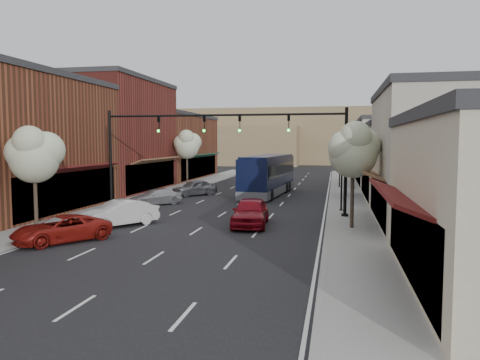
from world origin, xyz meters
The scene contains 27 objects.
ground centered at (0.00, 0.00, 0.00)m, with size 160.00×160.00×0.00m, color black.
sidewalk_left centered at (-8.40, 18.50, 0.07)m, with size 2.80×73.00×0.15m, color gray.
sidewalk_right centered at (8.40, 18.50, 0.07)m, with size 2.80×73.00×0.15m, color gray.
curb_left centered at (-7.00, 18.50, 0.07)m, with size 0.25×73.00×0.17m, color gray.
curb_right centered at (7.00, 18.50, 0.07)m, with size 0.25×73.00×0.17m, color gray.
bldg_left_midnear centered at (-14.23, 6.00, 4.66)m, with size 10.14×14.10×9.40m.
bldg_left_midfar centered at (-14.24, 20.00, 5.40)m, with size 10.14×14.10×10.90m.
bldg_left_far centered at (-14.22, 36.00, 4.16)m, with size 10.14×18.10×8.40m.
bldg_right_midnear centered at (13.72, 6.00, 3.91)m, with size 9.14×12.10×7.90m.
bldg_right_midfar centered at (13.70, 18.00, 3.17)m, with size 9.14×12.10×6.40m.
bldg_right_far centered at (13.71, 32.00, 3.66)m, with size 9.14×16.10×7.40m.
hill_far centered at (0.00, 90.00, 6.00)m, with size 120.00×30.00×12.00m, color #7A6647.
hill_near centered at (-25.00, 78.00, 4.00)m, with size 50.00×20.00×8.00m, color #7A6647.
signal_mast_right centered at (5.62, 8.00, 4.62)m, with size 8.22×0.46×7.00m.
signal_mast_left centered at (-5.62, 8.00, 4.62)m, with size 8.22×0.46×7.00m.
tree_right_near centered at (8.35, 3.94, 4.45)m, with size 2.85×2.65×5.95m.
tree_right_far centered at (8.35, 19.94, 3.99)m, with size 2.85×2.65×5.43m.
tree_left_near centered at (-8.25, -0.06, 4.22)m, with size 2.85×2.65×5.69m.
tree_left_far centered at (-8.25, 25.94, 4.60)m, with size 2.85×2.65×6.13m.
lamp_post_near centered at (7.80, 10.50, 3.01)m, with size 0.44×0.44×4.44m.
lamp_post_far centered at (7.80, 28.00, 3.01)m, with size 0.44×0.44×4.44m.
coach_bus centered at (1.39, 19.84, 1.89)m, with size 3.58×12.02×3.62m.
red_hatchback centered at (2.61, 4.18, 0.82)m, with size 1.93×4.79×1.63m, color maroon.
parked_car_a centered at (-5.57, -1.95, 0.64)m, with size 2.13×4.62×1.28m, color maroon.
parked_car_b centered at (-4.77, 2.55, 0.75)m, with size 1.59×4.55×1.50m, color silver.
parked_car_c centered at (-6.20, 11.61, 0.61)m, with size 1.70×4.18×1.21m, color #A6A7AC.
parked_car_d centered at (-5.07, 18.14, 0.71)m, with size 1.69×4.19×1.43m, color #515258.
Camera 1 is at (7.39, -22.08, 4.85)m, focal length 35.00 mm.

